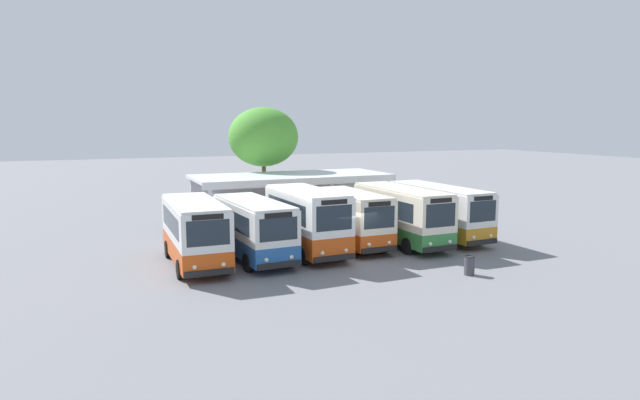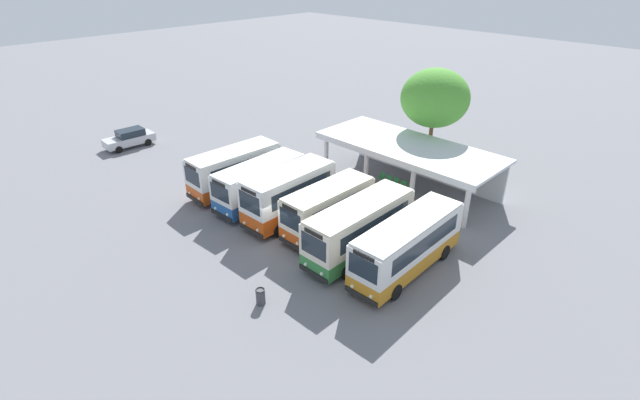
% 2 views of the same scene
% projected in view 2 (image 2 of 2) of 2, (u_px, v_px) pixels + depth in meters
% --- Properties ---
extents(ground_plane, '(180.00, 180.00, 0.00)m').
position_uv_depth(ground_plane, '(282.00, 239.00, 29.21)').
color(ground_plane, slate).
extents(city_bus_nearest_orange, '(2.53, 7.17, 3.24)m').
position_uv_depth(city_bus_nearest_orange, '(235.00, 169.00, 34.36)').
color(city_bus_nearest_orange, black).
rests_on(city_bus_nearest_orange, ground).
extents(city_bus_second_in_row, '(2.66, 7.16, 3.10)m').
position_uv_depth(city_bus_second_in_row, '(260.00, 182.00, 32.53)').
color(city_bus_second_in_row, black).
rests_on(city_bus_second_in_row, ground).
extents(city_bus_middle_cream, '(2.60, 6.77, 3.51)m').
position_uv_depth(city_bus_middle_cream, '(289.00, 193.00, 30.59)').
color(city_bus_middle_cream, black).
rests_on(city_bus_middle_cream, ground).
extents(city_bus_fourth_amber, '(2.30, 6.58, 3.15)m').
position_uv_depth(city_bus_fourth_amber, '(328.00, 208.00, 29.22)').
color(city_bus_fourth_amber, black).
rests_on(city_bus_fourth_amber, ground).
extents(city_bus_fifth_blue, '(2.40, 7.76, 3.30)m').
position_uv_depth(city_bus_fifth_blue, '(359.00, 227.00, 27.03)').
color(city_bus_fifth_blue, black).
rests_on(city_bus_fifth_blue, ground).
extents(city_bus_far_end_green, '(2.46, 8.14, 3.20)m').
position_uv_depth(city_bus_far_end_green, '(408.00, 244.00, 25.54)').
color(city_bus_far_end_green, black).
rests_on(city_bus_far_end_green, ground).
extents(parked_car_flank, '(2.00, 4.51, 1.62)m').
position_uv_depth(parked_car_flank, '(130.00, 138.00, 42.84)').
color(parked_car_flank, black).
rests_on(parked_car_flank, ground).
extents(terminal_canopy, '(13.81, 5.70, 3.40)m').
position_uv_depth(terminal_canopy, '(413.00, 152.00, 35.00)').
color(terminal_canopy, silver).
rests_on(terminal_canopy, ground).
extents(waiting_chair_end_by_column, '(0.45, 0.45, 0.86)m').
position_uv_depth(waiting_chair_end_by_column, '(382.00, 177.00, 36.17)').
color(waiting_chair_end_by_column, slate).
rests_on(waiting_chair_end_by_column, ground).
extents(waiting_chair_second_from_end, '(0.45, 0.45, 0.86)m').
position_uv_depth(waiting_chair_second_from_end, '(388.00, 179.00, 35.72)').
color(waiting_chair_second_from_end, slate).
rests_on(waiting_chair_second_from_end, ground).
extents(waiting_chair_middle_seat, '(0.45, 0.45, 0.86)m').
position_uv_depth(waiting_chair_middle_seat, '(396.00, 182.00, 35.30)').
color(waiting_chair_middle_seat, slate).
rests_on(waiting_chair_middle_seat, ground).
extents(waiting_chair_fourth_seat, '(0.45, 0.45, 0.86)m').
position_uv_depth(waiting_chair_fourth_seat, '(403.00, 185.00, 34.89)').
color(waiting_chair_fourth_seat, slate).
rests_on(waiting_chair_fourth_seat, ground).
extents(waiting_chair_fifth_seat, '(0.45, 0.45, 0.86)m').
position_uv_depth(waiting_chair_fifth_seat, '(411.00, 188.00, 34.48)').
color(waiting_chair_fifth_seat, slate).
rests_on(waiting_chair_fifth_seat, ground).
extents(roadside_tree_behind_canopy, '(5.33, 5.33, 8.22)m').
position_uv_depth(roadside_tree_behind_canopy, '(435.00, 98.00, 36.07)').
color(roadside_tree_behind_canopy, brown).
rests_on(roadside_tree_behind_canopy, ground).
extents(litter_bin_apron, '(0.49, 0.49, 0.90)m').
position_uv_depth(litter_bin_apron, '(261.00, 296.00, 23.64)').
color(litter_bin_apron, '#3F3F47').
rests_on(litter_bin_apron, ground).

